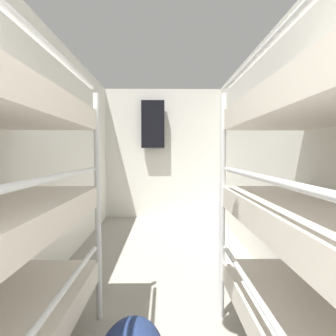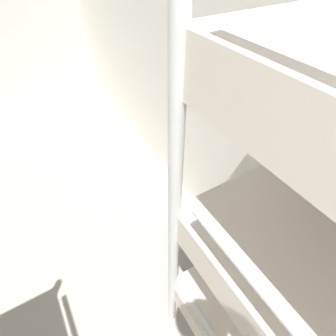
% 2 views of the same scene
% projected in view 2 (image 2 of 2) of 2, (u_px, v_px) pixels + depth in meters
% --- Properties ---
extents(wall_right, '(0.06, 5.65, 2.53)m').
position_uv_depth(wall_right, '(247.00, 58.00, 1.25)').
color(wall_right, silver).
rests_on(wall_right, ground_plane).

